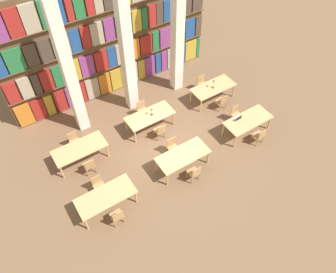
{
  "coord_description": "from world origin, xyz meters",
  "views": [
    {
      "loc": [
        -4.78,
        -7.51,
        10.9
      ],
      "look_at": [
        0.0,
        -0.13,
        0.7
      ],
      "focal_mm": 35.0,
      "sensor_mm": 36.0,
      "label": 1
    }
  ],
  "objects_px": {
    "desk_lamp_1": "(213,83)",
    "chair_3": "(173,147)",
    "reading_table_0": "(106,197)",
    "chair_7": "(75,141)",
    "chair_11": "(202,83)",
    "chair_9": "(142,110)",
    "desk_lamp_0": "(152,111)",
    "chair_1": "(99,185)",
    "reading_table_4": "(150,116)",
    "pillar_right": "(177,33)",
    "pillar_center": "(127,52)",
    "chair_2": "(194,173)",
    "chair_8": "(160,131)",
    "chair_6": "(90,166)",
    "chair_4": "(260,135)",
    "reading_table_1": "(183,156)",
    "chair_5": "(236,114)",
    "reading_table_3": "(80,150)",
    "pillar_left": "(69,73)",
    "laptop": "(237,118)",
    "chair_10": "(222,101)",
    "reading_table_2": "(248,121)",
    "reading_table_5": "(213,88)",
    "chair_0": "(117,216)"
  },
  "relations": [
    {
      "from": "reading_table_2",
      "to": "laptop",
      "type": "relative_size",
      "value": 6.63
    },
    {
      "from": "chair_7",
      "to": "reading_table_4",
      "type": "distance_m",
      "value": 3.33
    },
    {
      "from": "chair_7",
      "to": "pillar_right",
      "type": "bearing_deg",
      "value": -169.96
    },
    {
      "from": "chair_7",
      "to": "reading_table_3",
      "type": "bearing_deg",
      "value": 87.13
    },
    {
      "from": "reading_table_0",
      "to": "reading_table_4",
      "type": "relative_size",
      "value": 1.0
    },
    {
      "from": "laptop",
      "to": "pillar_right",
      "type": "bearing_deg",
      "value": -83.12
    },
    {
      "from": "reading_table_1",
      "to": "chair_6",
      "type": "bearing_deg",
      "value": 151.63
    },
    {
      "from": "chair_3",
      "to": "pillar_left",
      "type": "bearing_deg",
      "value": -54.89
    },
    {
      "from": "pillar_right",
      "to": "reading_table_1",
      "type": "bearing_deg",
      "value": -121.05
    },
    {
      "from": "reading_table_0",
      "to": "chair_5",
      "type": "bearing_deg",
      "value": 6.96
    },
    {
      "from": "chair_6",
      "to": "reading_table_4",
      "type": "relative_size",
      "value": 0.41
    },
    {
      "from": "desk_lamp_1",
      "to": "chair_3",
      "type": "bearing_deg",
      "value": -152.86
    },
    {
      "from": "chair_6",
      "to": "chair_9",
      "type": "bearing_deg",
      "value": 25.67
    },
    {
      "from": "chair_9",
      "to": "desk_lamp_0",
      "type": "xyz_separation_m",
      "value": [
        0.04,
        -0.79,
        0.57
      ]
    },
    {
      "from": "chair_4",
      "to": "chair_9",
      "type": "height_order",
      "value": "same"
    },
    {
      "from": "reading_table_4",
      "to": "chair_11",
      "type": "bearing_deg",
      "value": 12.32
    },
    {
      "from": "chair_0",
      "to": "chair_5",
      "type": "distance_m",
      "value": 6.95
    },
    {
      "from": "reading_table_2",
      "to": "desk_lamp_0",
      "type": "height_order",
      "value": "desk_lamp_0"
    },
    {
      "from": "chair_9",
      "to": "desk_lamp_0",
      "type": "bearing_deg",
      "value": 92.76
    },
    {
      "from": "chair_9",
      "to": "pillar_center",
      "type": "bearing_deg",
      "value": -89.34
    },
    {
      "from": "chair_7",
      "to": "chair_9",
      "type": "relative_size",
      "value": 1.0
    },
    {
      "from": "reading_table_4",
      "to": "chair_1",
      "type": "bearing_deg",
      "value": -151.31
    },
    {
      "from": "pillar_right",
      "to": "chair_8",
      "type": "bearing_deg",
      "value": -135.14
    },
    {
      "from": "chair_6",
      "to": "reading_table_3",
      "type": "bearing_deg",
      "value": 92.87
    },
    {
      "from": "pillar_left",
      "to": "pillar_center",
      "type": "distance_m",
      "value": 2.52
    },
    {
      "from": "chair_6",
      "to": "chair_8",
      "type": "relative_size",
      "value": 1.0
    },
    {
      "from": "chair_11",
      "to": "desk_lamp_1",
      "type": "relative_size",
      "value": 1.89
    },
    {
      "from": "laptop",
      "to": "chair_10",
      "type": "distance_m",
      "value": 1.55
    },
    {
      "from": "pillar_center",
      "to": "chair_1",
      "type": "bearing_deg",
      "value": -133.45
    },
    {
      "from": "pillar_left",
      "to": "reading_table_3",
      "type": "distance_m",
      "value": 3.03
    },
    {
      "from": "reading_table_0",
      "to": "reading_table_3",
      "type": "distance_m",
      "value": 2.53
    },
    {
      "from": "chair_1",
      "to": "chair_4",
      "type": "height_order",
      "value": "same"
    },
    {
      "from": "pillar_left",
      "to": "chair_2",
      "type": "xyz_separation_m",
      "value": [
        2.48,
        -5.06,
        -2.53
      ]
    },
    {
      "from": "desk_lamp_0",
      "to": "chair_10",
      "type": "height_order",
      "value": "desk_lamp_0"
    },
    {
      "from": "laptop",
      "to": "chair_1",
      "type": "bearing_deg",
      "value": -3.71
    },
    {
      "from": "chair_1",
      "to": "reading_table_4",
      "type": "distance_m",
      "value": 3.8
    },
    {
      "from": "pillar_right",
      "to": "chair_10",
      "type": "distance_m",
      "value": 3.67
    },
    {
      "from": "reading_table_3",
      "to": "reading_table_1",
      "type": "bearing_deg",
      "value": -37.52
    },
    {
      "from": "reading_table_1",
      "to": "chair_3",
      "type": "bearing_deg",
      "value": 87.67
    },
    {
      "from": "chair_2",
      "to": "reading_table_0",
      "type": "bearing_deg",
      "value": 167.59
    },
    {
      "from": "chair_6",
      "to": "desk_lamp_0",
      "type": "bearing_deg",
      "value": 13.42
    },
    {
      "from": "pillar_right",
      "to": "reading_table_0",
      "type": "distance_m",
      "value": 7.68
    },
    {
      "from": "reading_table_1",
      "to": "pillar_left",
      "type": "bearing_deg",
      "value": 119.72
    },
    {
      "from": "reading_table_0",
      "to": "chair_7",
      "type": "height_order",
      "value": "chair_7"
    },
    {
      "from": "reading_table_2",
      "to": "chair_9",
      "type": "distance_m",
      "value": 4.69
    },
    {
      "from": "reading_table_2",
      "to": "reading_table_5",
      "type": "relative_size",
      "value": 1.0
    },
    {
      "from": "desk_lamp_1",
      "to": "pillar_left",
      "type": "bearing_deg",
      "value": 163.21
    },
    {
      "from": "reading_table_4",
      "to": "chair_10",
      "type": "bearing_deg",
      "value": -12.83
    },
    {
      "from": "chair_7",
      "to": "reading_table_5",
      "type": "height_order",
      "value": "chair_7"
    },
    {
      "from": "laptop",
      "to": "desk_lamp_1",
      "type": "relative_size",
      "value": 0.7
    }
  ]
}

